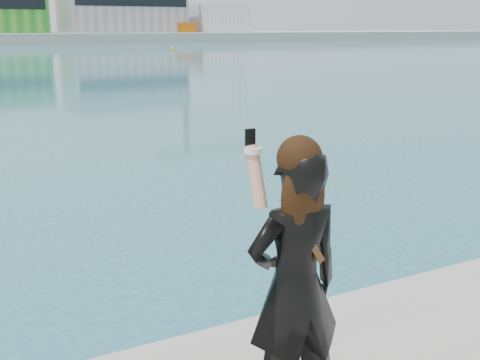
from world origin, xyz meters
name	(u,v)px	position (x,y,z in m)	size (l,w,h in m)	color
warehouse_grey_right	(121,3)	(40.00, 127.98, 8.26)	(25.50, 15.35, 12.50)	gray
ancillary_shed	(217,19)	(62.00, 126.00, 5.00)	(12.00, 10.00, 6.00)	silver
flagpole_right	(43,9)	(22.09, 121.00, 6.54)	(1.28, 0.16, 8.00)	silver
buoy_near	(173,50)	(31.05, 78.01, 0.00)	(0.50, 0.50, 0.50)	#F7B20D
woman	(295,279)	(-0.41, -0.28, 1.74)	(0.66, 0.46, 1.85)	black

